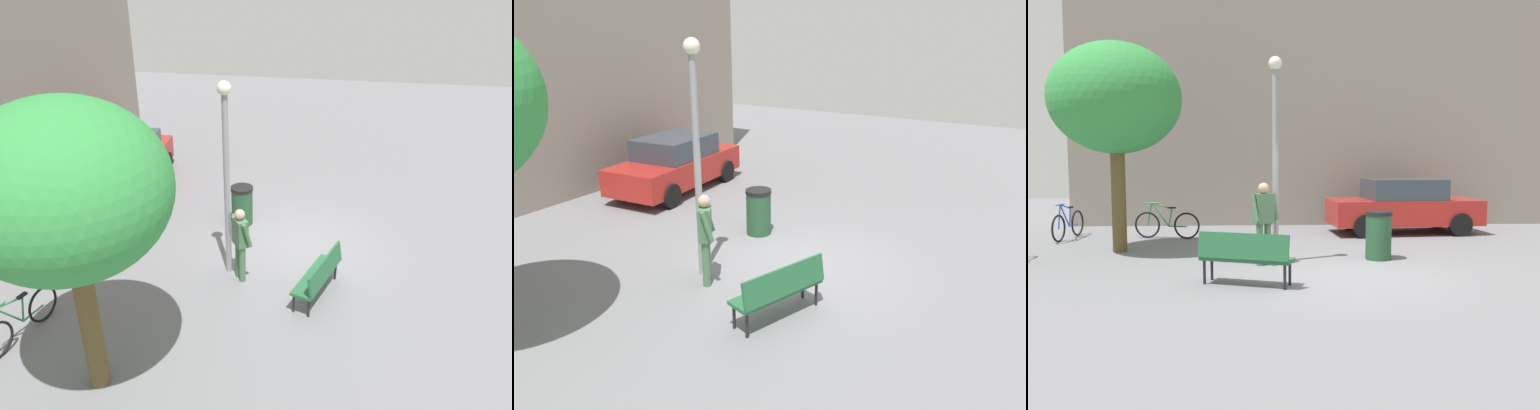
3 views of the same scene
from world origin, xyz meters
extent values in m
plane|color=slate|center=(0.00, 0.00, 0.00)|extent=(36.00, 36.00, 0.00)
cylinder|color=gray|center=(-1.37, 1.34, 1.97)|extent=(0.12, 0.12, 3.95)
sphere|color=#F2EACC|center=(-1.37, 1.34, 4.07)|extent=(0.28, 0.28, 0.28)
cylinder|color=#47704C|center=(-1.54, 1.09, 0.42)|extent=(0.14, 0.14, 0.85)
cylinder|color=#47704C|center=(-1.70, 0.97, 0.42)|extent=(0.14, 0.14, 0.85)
cube|color=#47704C|center=(-1.62, 1.03, 1.15)|extent=(0.45, 0.41, 0.60)
sphere|color=tan|center=(-1.62, 1.03, 1.56)|extent=(0.22, 0.22, 0.22)
cylinder|color=#47704C|center=(-1.38, 1.13, 1.18)|extent=(0.21, 0.24, 0.55)
cylinder|color=#47704C|center=(-1.79, 0.84, 1.18)|extent=(0.21, 0.24, 0.55)
cube|color=#236038|center=(-1.91, -0.61, 0.45)|extent=(1.66, 0.92, 0.06)
cube|color=#236038|center=(-1.97, -0.79, 0.70)|extent=(1.56, 0.62, 0.44)
cylinder|color=black|center=(-2.55, -0.23, 0.21)|extent=(0.05, 0.05, 0.42)
cylinder|color=black|center=(-1.18, -0.68, 0.21)|extent=(0.05, 0.05, 0.42)
cylinder|color=black|center=(-2.65, -0.54, 0.21)|extent=(0.05, 0.05, 0.42)
cylinder|color=black|center=(-1.28, -0.99, 0.21)|extent=(0.05, 0.05, 0.42)
cylinder|color=brown|center=(-4.93, 2.67, 1.23)|extent=(0.32, 0.32, 2.47)
ellipsoid|color=#318D40|center=(-4.93, 2.67, 3.50)|extent=(2.94, 2.94, 2.50)
torus|color=black|center=(-3.65, 4.43, 0.36)|extent=(0.71, 0.19, 0.71)
cylinder|color=#338447|center=(-4.37, 4.57, 0.64)|extent=(0.50, 0.13, 0.64)
cylinder|color=#338447|center=(-4.32, 4.56, 0.88)|extent=(0.58, 0.15, 0.18)
cylinder|color=#338447|center=(-4.09, 4.52, 0.57)|extent=(0.14, 0.06, 0.48)
cylinder|color=#338447|center=(-3.89, 4.48, 0.33)|extent=(0.50, 0.13, 0.04)
cube|color=black|center=(-4.04, 4.51, 0.83)|extent=(0.21, 0.12, 0.04)
cube|color=#AD231E|center=(2.38, 5.30, 0.62)|extent=(4.33, 2.06, 0.70)
cube|color=#333D47|center=(2.38, 5.30, 1.25)|extent=(2.23, 1.74, 0.60)
cylinder|color=black|center=(3.65, 6.21, 0.32)|extent=(0.66, 0.28, 0.64)
cylinder|color=black|center=(3.79, 4.62, 0.32)|extent=(0.66, 0.28, 0.64)
cylinder|color=black|center=(0.96, 5.98, 0.32)|extent=(0.66, 0.28, 0.64)
cylinder|color=black|center=(1.10, 4.38, 0.32)|extent=(0.66, 0.28, 0.64)
cylinder|color=#234C2D|center=(0.83, 1.51, 0.47)|extent=(0.54, 0.54, 0.95)
cylinder|color=black|center=(0.83, 1.51, 0.99)|extent=(0.57, 0.57, 0.08)
camera|label=1|loc=(-10.45, -0.97, 6.32)|focal=35.27mm
camera|label=2|loc=(-7.82, -4.14, 4.28)|focal=34.80mm
camera|label=3|loc=(-1.65, -9.52, 2.22)|focal=37.00mm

